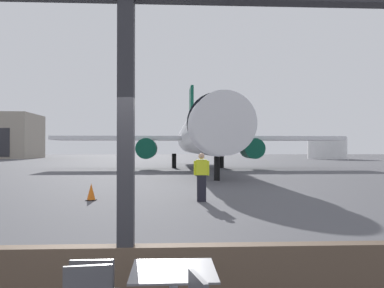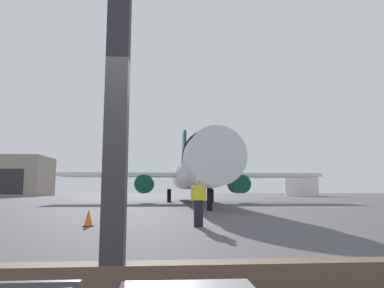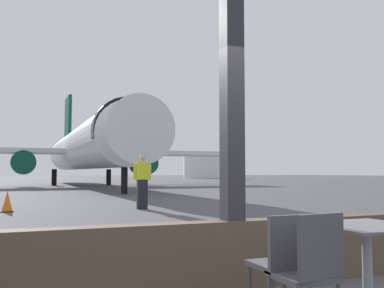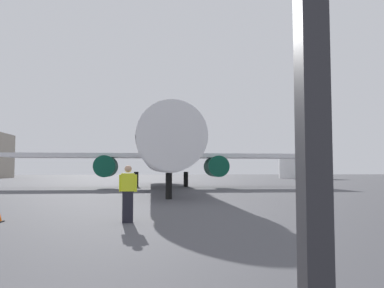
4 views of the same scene
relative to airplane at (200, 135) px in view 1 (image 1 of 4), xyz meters
name	(u,v)px [view 1 (image 1 of 4)]	position (x,y,z in m)	size (l,w,h in m)	color
ground_plane	(165,166)	(-3.35, 6.54, -3.23)	(220.00, 220.00, 0.00)	#4C4C51
window_frame	(126,190)	(-3.35, -33.46, -1.86)	(7.26, 0.24, 3.94)	brown
airplane	(200,135)	(0.00, 0.00, 0.00)	(27.83, 35.33, 10.04)	silver
ground_crew_worker	(202,176)	(-1.68, -23.83, -2.33)	(0.55, 0.22, 1.74)	black
traffic_cone	(91,192)	(-5.69, -23.30, -2.93)	(0.36, 0.36, 0.63)	orange
fuel_storage_tank	(327,148)	(27.68, 39.95, -1.09)	(7.41, 7.41, 4.29)	white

